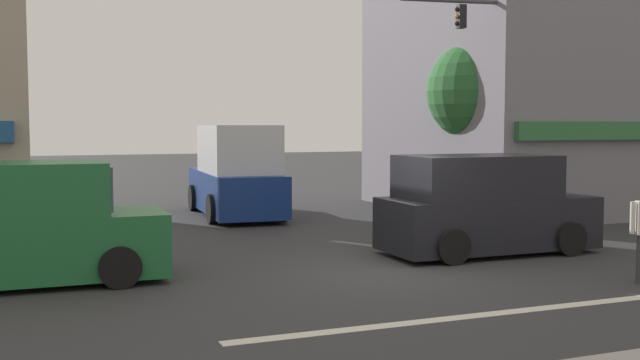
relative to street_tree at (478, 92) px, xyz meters
The scene contains 8 objects.
ground_plane 9.15m from the street_tree, 132.78° to the right, with size 120.00×120.00×0.00m, color #333335.
lane_marking_stripe 11.79m from the street_tree, 120.52° to the right, with size 9.00×0.24×0.01m, color silver.
building_right_corner 5.93m from the street_tree, 19.02° to the left, with size 12.66×8.91×9.57m.
street_tree is the anchor object (origin of this frame).
traffic_light_mast 2.23m from the street_tree, 81.08° to the right, with size 4.85×0.81×6.20m.
box_truck_approaching_near 7.57m from the street_tree, 153.99° to the left, with size 2.51×5.72×2.75m.
van_parked_curbside 6.72m from the street_tree, 122.15° to the right, with size 4.61×2.07×2.11m.
van_crossing_rightbound 13.68m from the street_tree, 158.36° to the right, with size 4.63×2.10×2.11m.
Camera 1 is at (-6.77, -12.51, 2.74)m, focal length 42.00 mm.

